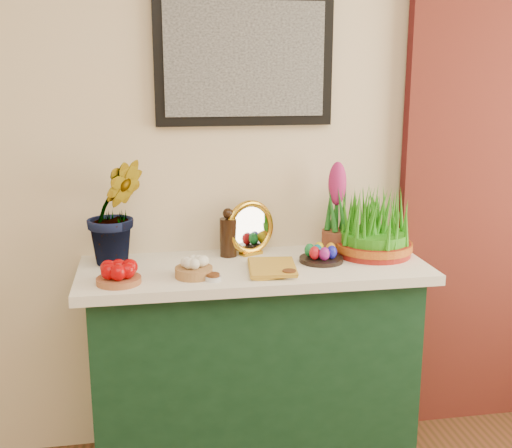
% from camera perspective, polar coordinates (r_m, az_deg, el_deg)
% --- Properties ---
extents(sideboard, '(1.30, 0.45, 0.85)m').
position_cam_1_polar(sideboard, '(2.78, -0.18, -12.80)').
color(sideboard, '#143921').
rests_on(sideboard, ground).
extents(tablecloth, '(1.40, 0.55, 0.04)m').
position_cam_1_polar(tablecloth, '(2.61, -0.19, -4.02)').
color(tablecloth, white).
rests_on(tablecloth, sideboard).
extents(hyacinth_green, '(0.33, 0.30, 0.57)m').
position_cam_1_polar(hyacinth_green, '(2.62, -12.43, 2.56)').
color(hyacinth_green, '#1C671D').
rests_on(hyacinth_green, tablecloth).
extents(apple_bowl, '(0.17, 0.17, 0.08)m').
position_cam_1_polar(apple_bowl, '(2.42, -12.13, -4.40)').
color(apple_bowl, '#9B5532').
rests_on(apple_bowl, tablecloth).
extents(garlic_basket, '(0.19, 0.19, 0.08)m').
position_cam_1_polar(garlic_basket, '(2.45, -5.55, -3.95)').
color(garlic_basket, '#B08147').
rests_on(garlic_basket, tablecloth).
extents(vinegar_cruet, '(0.07, 0.07, 0.21)m').
position_cam_1_polar(vinegar_cruet, '(2.70, -2.49, -0.99)').
color(vinegar_cruet, black).
rests_on(vinegar_cruet, tablecloth).
extents(mirror, '(0.23, 0.14, 0.23)m').
position_cam_1_polar(mirror, '(2.73, -0.51, -0.37)').
color(mirror, gold).
rests_on(mirror, tablecloth).
extents(book, '(0.19, 0.26, 0.03)m').
position_cam_1_polar(book, '(2.51, -0.65, -3.89)').
color(book, gold).
rests_on(book, tablecloth).
extents(spice_dish_left, '(0.06, 0.06, 0.03)m').
position_cam_1_polar(spice_dish_left, '(2.41, -3.84, -4.75)').
color(spice_dish_left, silver).
rests_on(spice_dish_left, tablecloth).
extents(spice_dish_right, '(0.07, 0.07, 0.03)m').
position_cam_1_polar(spice_dish_right, '(2.45, 2.97, -4.46)').
color(spice_dish_right, silver).
rests_on(spice_dish_right, tablecloth).
extents(egg_plate, '(0.20, 0.20, 0.07)m').
position_cam_1_polar(egg_plate, '(2.64, 5.81, -2.74)').
color(egg_plate, black).
rests_on(egg_plate, tablecloth).
extents(hyacinth_pink, '(0.12, 0.12, 0.39)m').
position_cam_1_polar(hyacinth_pink, '(2.75, 7.17, 1.03)').
color(hyacinth_pink, brown).
rests_on(hyacinth_pink, tablecloth).
extents(wheatgrass_sabzeh, '(0.33, 0.33, 0.27)m').
position_cam_1_polar(wheatgrass_sabzeh, '(2.75, 10.46, -0.36)').
color(wheatgrass_sabzeh, maroon).
rests_on(wheatgrass_sabzeh, tablecloth).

